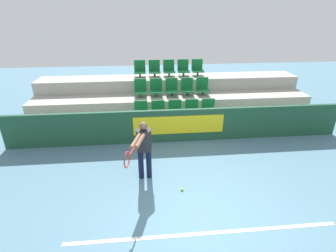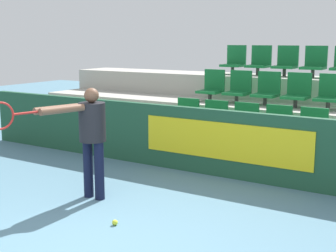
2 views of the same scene
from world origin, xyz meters
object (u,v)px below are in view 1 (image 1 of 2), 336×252
object	(u,v)px
stadium_chair_4	(209,109)
stadium_chair_9	(203,87)
stadium_chair_2	(175,111)
stadium_chair_14	(198,68)
stadium_chair_3	(192,110)
stadium_chair_6	(156,88)
stadium_chair_13	(183,69)
stadium_chair_11	(154,69)
stadium_chair_1	(158,111)
tennis_ball	(182,189)
tennis_player	(143,145)
stadium_chair_7	(172,88)
stadium_chair_5	(140,89)
stadium_chair_12	(169,69)
stadium_chair_10	(140,69)
stadium_chair_0	(141,112)
stadium_chair_8	(187,88)

from	to	relation	value
stadium_chair_4	stadium_chair_9	xyz separation A→B (m)	(0.00, 1.04, 0.46)
stadium_chair_2	stadium_chair_14	distance (m)	2.54
stadium_chair_3	stadium_chair_6	bearing A→B (deg)	137.08
stadium_chair_9	stadium_chair_13	bearing A→B (deg)	118.27
stadium_chair_11	stadium_chair_13	xyz separation A→B (m)	(1.12, 0.00, 0.00)
stadium_chair_1	tennis_ball	size ratio (longest dim) A/B	9.18
stadium_chair_13	tennis_ball	bearing A→B (deg)	-98.54
stadium_chair_14	tennis_player	world-z (taller)	stadium_chair_14
stadium_chair_9	tennis_player	xyz separation A→B (m)	(-2.19, -3.68, -0.26)
stadium_chair_7	tennis_ball	size ratio (longest dim) A/B	9.18
stadium_chair_5	stadium_chair_6	size ratio (longest dim) A/B	1.00
tennis_ball	stadium_chair_12	bearing A→B (deg)	87.51
stadium_chair_7	stadium_chair_13	size ratio (longest dim) A/B	1.00
stadium_chair_10	stadium_chair_4	bearing A→B (deg)	-42.92
stadium_chair_0	tennis_ball	size ratio (longest dim) A/B	9.18
stadium_chair_7	tennis_player	distance (m)	3.84
stadium_chair_3	stadium_chair_5	size ratio (longest dim) A/B	1.00
stadium_chair_3	tennis_ball	size ratio (longest dim) A/B	9.18
stadium_chair_6	tennis_ball	size ratio (longest dim) A/B	9.18
stadium_chair_2	stadium_chair_8	distance (m)	1.27
stadium_chair_6	stadium_chair_11	distance (m)	1.14
stadium_chair_3	stadium_chair_9	size ratio (longest dim) A/B	1.00
tennis_ball	stadium_chair_3	bearing A→B (deg)	76.03
stadium_chair_1	stadium_chair_12	size ratio (longest dim) A/B	1.00
stadium_chair_10	tennis_player	distance (m)	4.77
stadium_chair_2	stadium_chair_5	xyz separation A→B (m)	(-1.12, 1.04, 0.46)
stadium_chair_11	stadium_chair_1	bearing A→B (deg)	-90.00
stadium_chair_11	stadium_chair_7	bearing A→B (deg)	-61.73
stadium_chair_7	stadium_chair_12	xyz separation A→B (m)	(0.00, 1.04, 0.46)
stadium_chair_6	stadium_chair_10	xyz separation A→B (m)	(-0.56, 1.04, 0.46)
stadium_chair_0	stadium_chair_4	world-z (taller)	same
stadium_chair_4	stadium_chair_6	world-z (taller)	stadium_chair_6
stadium_chair_3	tennis_player	distance (m)	3.11
stadium_chair_8	stadium_chair_13	xyz separation A→B (m)	(0.00, 1.04, 0.46)
stadium_chair_6	stadium_chair_7	world-z (taller)	same
stadium_chair_1	tennis_ball	bearing A→B (deg)	-84.03
stadium_chair_4	stadium_chair_10	distance (m)	3.19
stadium_chair_12	stadium_chair_11	bearing A→B (deg)	180.00
stadium_chair_0	stadium_chair_14	distance (m)	3.19
stadium_chair_9	stadium_chair_13	xyz separation A→B (m)	(-0.56, 1.04, 0.46)
stadium_chair_3	stadium_chair_8	xyz separation A→B (m)	(0.00, 1.04, 0.46)
stadium_chair_2	stadium_chair_5	distance (m)	1.60
stadium_chair_5	tennis_ball	bearing A→B (deg)	-78.05
stadium_chair_5	tennis_ball	size ratio (longest dim) A/B	9.18
stadium_chair_7	tennis_ball	xyz separation A→B (m)	(-0.23, -4.21, -1.16)
stadium_chair_4	stadium_chair_6	size ratio (longest dim) A/B	1.00
stadium_chair_0	stadium_chair_14	world-z (taller)	stadium_chair_14
stadium_chair_3	stadium_chair_14	size ratio (longest dim) A/B	1.00
stadium_chair_12	stadium_chair_4	bearing A→B (deg)	-61.73
tennis_player	tennis_ball	size ratio (longest dim) A/B	22.90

